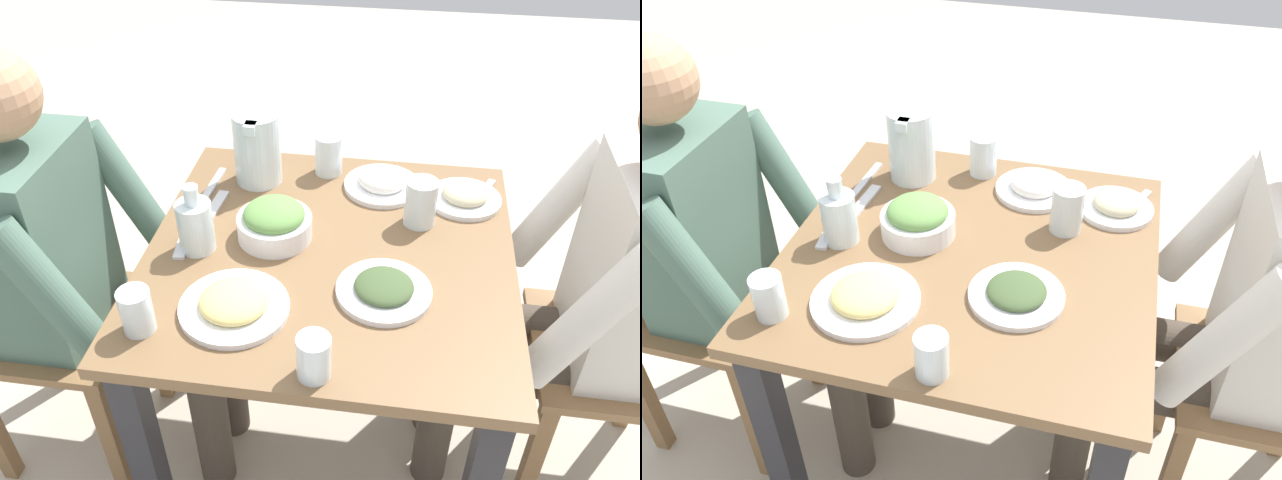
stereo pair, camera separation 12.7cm
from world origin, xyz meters
TOP-DOWN VIEW (x-y plane):
  - ground_plane at (0.00, 0.00)m, footprint 8.00×8.00m
  - dining_table at (0.00, 0.00)m, footprint 0.82×0.82m
  - chair_far at (-0.05, 0.78)m, footprint 0.40×0.40m
  - diner_near at (0.05, -0.58)m, footprint 0.48×0.53m
  - diner_far at (-0.05, 0.58)m, footprint 0.48×0.53m
  - water_pitcher at (0.27, 0.22)m, footprint 0.16×0.12m
  - salad_bowl at (0.03, 0.13)m, footprint 0.17×0.17m
  - plate_fries at (-0.22, 0.16)m, footprint 0.22×0.22m
  - plate_dolmas at (-0.13, -0.13)m, footprint 0.20×0.20m
  - plate_yoghurt at (0.27, -0.10)m, footprint 0.20×0.20m
  - plate_beans at (0.24, -0.30)m, footprint 0.18×0.18m
  - water_glass_far_left at (0.33, 0.05)m, footprint 0.07×0.07m
  - water_glass_far_right at (-0.30, 0.33)m, footprint 0.06×0.06m
  - water_glass_near_right at (-0.36, -0.02)m, footprint 0.06×0.06m
  - water_glass_by_pitcher at (0.14, -0.20)m, footprint 0.08×0.08m
  - oil_carafe at (-0.03, 0.30)m, footprint 0.08×0.08m
  - fork_near at (0.11, 0.30)m, footprint 0.17×0.04m
  - knife_near at (0.26, -0.34)m, footprint 0.18×0.09m
  - fork_far at (-0.00, 0.34)m, footprint 0.17×0.05m
  - knife_far at (0.20, 0.33)m, footprint 0.19×0.03m

SIDE VIEW (x-z plane):
  - ground_plane at x=0.00m, z-range 0.00..0.00m
  - chair_far at x=-0.05m, z-range 0.06..0.96m
  - dining_table at x=0.00m, z-range 0.23..0.98m
  - diner_near at x=0.05m, z-range 0.06..1.26m
  - diner_far at x=-0.05m, z-range 0.06..1.26m
  - fork_near at x=0.11m, z-range 0.75..0.75m
  - knife_near at x=0.26m, z-range 0.75..0.75m
  - fork_far at x=0.00m, z-range 0.75..0.75m
  - knife_far at x=0.20m, z-range 0.75..0.75m
  - plate_dolmas at x=-0.13m, z-range 0.74..0.78m
  - plate_beans at x=0.24m, z-range 0.74..0.79m
  - plate_fries at x=-0.22m, z-range 0.74..0.79m
  - plate_yoghurt at x=0.27m, z-range 0.74..0.79m
  - salad_bowl at x=0.03m, z-range 0.74..0.83m
  - water_glass_near_right at x=-0.36m, z-range 0.75..0.84m
  - water_glass_far_right at x=-0.30m, z-range 0.75..0.84m
  - water_glass_far_left at x=0.33m, z-range 0.75..0.85m
  - oil_carafe at x=-0.03m, z-range 0.72..0.89m
  - water_glass_by_pitcher at x=0.14m, z-range 0.75..0.86m
  - water_pitcher at x=0.27m, z-range 0.75..0.94m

